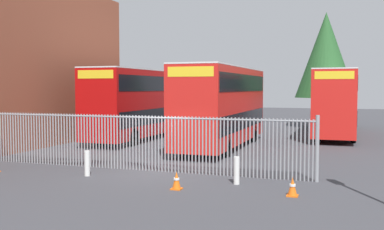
# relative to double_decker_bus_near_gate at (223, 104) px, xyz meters

# --- Properties ---
(ground_plane) EXTENTS (100.00, 100.00, 0.00)m
(ground_plane) POSITION_rel_double_decker_bus_near_gate_xyz_m (-0.47, 0.19, -2.42)
(ground_plane) COLOR #3D3D42
(palisade_fence) EXTENTS (14.28, 0.14, 2.35)m
(palisade_fence) POSITION_rel_double_decker_bus_near_gate_xyz_m (-1.53, -7.81, -1.24)
(palisade_fence) COLOR gray
(palisade_fence) RESTS_ON ground
(double_decker_bus_near_gate) EXTENTS (2.54, 10.81, 4.42)m
(double_decker_bus_near_gate) POSITION_rel_double_decker_bus_near_gate_xyz_m (0.00, 0.00, 0.00)
(double_decker_bus_near_gate) COLOR red
(double_decker_bus_near_gate) RESTS_ON ground
(double_decker_bus_behind_fence_left) EXTENTS (2.54, 10.81, 4.42)m
(double_decker_bus_behind_fence_left) POSITION_rel_double_decker_bus_near_gate_xyz_m (-6.05, 2.16, 0.00)
(double_decker_bus_behind_fence_left) COLOR #B70C0C
(double_decker_bus_behind_fence_left) RESTS_ON ground
(double_decker_bus_behind_fence_right) EXTENTS (2.54, 10.81, 4.42)m
(double_decker_bus_behind_fence_right) POSITION_rel_double_decker_bus_near_gate_xyz_m (5.76, 7.85, 0.00)
(double_decker_bus_behind_fence_right) COLOR red
(double_decker_bus_behind_fence_right) RESTS_ON ground
(bollard_near_left) EXTENTS (0.20, 0.20, 0.95)m
(bollard_near_left) POSITION_rel_double_decker_bus_near_gate_xyz_m (-2.64, -9.53, -1.95)
(bollard_near_left) COLOR silver
(bollard_near_left) RESTS_ON ground
(bollard_center_front) EXTENTS (0.20, 0.20, 0.95)m
(bollard_center_front) POSITION_rel_double_decker_bus_near_gate_xyz_m (2.98, -9.11, -1.95)
(bollard_center_front) COLOR silver
(bollard_center_front) RESTS_ON ground
(traffic_cone_by_gate) EXTENTS (0.34, 0.34, 0.59)m
(traffic_cone_by_gate) POSITION_rel_double_decker_bus_near_gate_xyz_m (4.99, -10.22, -2.13)
(traffic_cone_by_gate) COLOR orange
(traffic_cone_by_gate) RESTS_ON ground
(traffic_cone_near_kerb) EXTENTS (0.34, 0.34, 0.59)m
(traffic_cone_near_kerb) POSITION_rel_double_decker_bus_near_gate_xyz_m (1.32, -10.51, -2.13)
(traffic_cone_near_kerb) COLOR orange
(traffic_cone_near_kerb) RESTS_ON ground
(tree_tall_back) EXTENTS (4.88, 4.88, 9.45)m
(tree_tall_back) POSITION_rel_double_decker_bus_near_gate_xyz_m (4.69, 14.75, 3.53)
(tree_tall_back) COLOR #4C3823
(tree_tall_back) RESTS_ON ground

